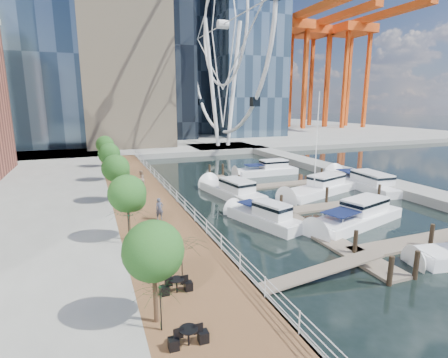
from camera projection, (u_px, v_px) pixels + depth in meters
ground at (301, 250)px, 24.92m from camera, size 520.00×520.00×0.00m
boardwalk at (142, 202)px, 35.30m from camera, size 6.00×60.00×1.00m
seawall at (171, 199)px, 36.36m from camera, size 0.25×60.00×1.00m
land_far at (131, 132)px, 117.70m from camera, size 200.00×114.00×1.00m
breakwater at (342, 172)px, 50.09m from camera, size 4.00×60.00×1.00m
pier at (223, 148)px, 77.11m from camera, size 14.00×12.00×1.00m
railing at (170, 189)px, 36.10m from camera, size 0.10×60.00×1.05m
floating_docks at (313, 198)px, 36.72m from camera, size 16.00×34.00×2.60m
ferris_wheel at (223, 25)px, 71.66m from camera, size 5.80×45.60×47.80m
port_cranes at (314, 76)px, 131.64m from camera, size 40.00×52.00×38.00m
street_trees at (116, 168)px, 32.73m from camera, size 2.60×42.60×4.60m
cafe_tables at (161, 270)px, 19.14m from camera, size 2.50×13.70×0.74m
yacht_foreground at (356, 224)px, 30.24m from camera, size 11.40×5.89×2.15m
pedestrian_near at (159, 209)px, 28.26m from camera, size 0.72×0.53×1.80m
pedestrian_mid at (141, 179)px, 38.92m from camera, size 1.14×1.19×1.94m
pedestrian_far at (119, 165)px, 47.82m from camera, size 1.13×0.92×1.80m
moored_yachts at (314, 194)px, 40.04m from camera, size 22.36×33.34×11.50m
cafe_seating at (154, 252)px, 19.26m from camera, size 5.25×12.76×2.58m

